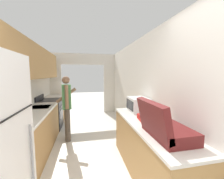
{
  "coord_description": "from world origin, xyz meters",
  "views": [
    {
      "loc": [
        -0.0,
        -0.73,
        1.65
      ],
      "look_at": [
        0.83,
        3.24,
        1.2
      ],
      "focal_mm": 22.0,
      "sensor_mm": 36.0,
      "label": 1
    }
  ],
  "objects_px": {
    "suitcase": "(163,126)",
    "book_stack": "(146,118)",
    "person": "(67,106)",
    "microwave": "(138,104)",
    "range_oven": "(51,114)"
  },
  "relations": [
    {
      "from": "suitcase",
      "to": "book_stack",
      "type": "bearing_deg",
      "value": 83.15
    },
    {
      "from": "person",
      "to": "microwave",
      "type": "relative_size",
      "value": 3.42
    },
    {
      "from": "range_oven",
      "to": "microwave",
      "type": "bearing_deg",
      "value": -39.78
    },
    {
      "from": "person",
      "to": "microwave",
      "type": "height_order",
      "value": "person"
    },
    {
      "from": "person",
      "to": "suitcase",
      "type": "xyz_separation_m",
      "value": [
        1.36,
        -2.03,
        0.16
      ]
    },
    {
      "from": "person",
      "to": "book_stack",
      "type": "distance_m",
      "value": 2.01
    },
    {
      "from": "microwave",
      "to": "book_stack",
      "type": "distance_m",
      "value": 0.57
    },
    {
      "from": "suitcase",
      "to": "microwave",
      "type": "xyz_separation_m",
      "value": [
        0.17,
        1.18,
        0.01
      ]
    },
    {
      "from": "book_stack",
      "to": "person",
      "type": "bearing_deg",
      "value": 135.44
    },
    {
      "from": "person",
      "to": "suitcase",
      "type": "bearing_deg",
      "value": -154.87
    },
    {
      "from": "range_oven",
      "to": "microwave",
      "type": "relative_size",
      "value": 2.18
    },
    {
      "from": "range_oven",
      "to": "book_stack",
      "type": "relative_size",
      "value": 3.14
    },
    {
      "from": "person",
      "to": "book_stack",
      "type": "xyz_separation_m",
      "value": [
        1.43,
        -1.41,
        0.06
      ]
    },
    {
      "from": "microwave",
      "to": "book_stack",
      "type": "bearing_deg",
      "value": -99.66
    },
    {
      "from": "person",
      "to": "book_stack",
      "type": "relative_size",
      "value": 4.93
    }
  ]
}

